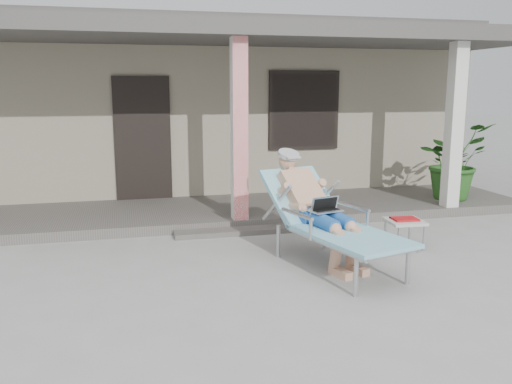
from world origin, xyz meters
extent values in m
plane|color=#9E9E99|center=(0.00, 0.00, 0.00)|extent=(60.00, 60.00, 0.00)
cube|color=gray|center=(0.00, 6.50, 1.50)|extent=(10.00, 5.00, 3.00)
cube|color=#474442|center=(0.00, 6.50, 3.15)|extent=(10.40, 5.40, 0.30)
cube|color=black|center=(-1.30, 3.97, 1.20)|extent=(0.95, 0.06, 2.10)
cube|color=black|center=(1.60, 3.97, 1.65)|extent=(1.20, 0.06, 1.30)
cube|color=black|center=(1.60, 3.96, 1.65)|extent=(1.32, 0.05, 1.42)
cube|color=#605B56|center=(0.00, 3.00, 0.07)|extent=(10.00, 2.00, 0.15)
cube|color=red|center=(0.00, 2.15, 1.45)|extent=(0.22, 0.22, 2.61)
cube|color=silver|center=(3.50, 2.15, 1.45)|extent=(0.22, 0.22, 2.61)
cube|color=#474442|center=(0.00, 3.00, 2.88)|extent=(10.00, 2.30, 0.24)
cube|color=#605B56|center=(0.00, 1.85, 0.04)|extent=(2.00, 0.30, 0.07)
cylinder|color=#B7B7BC|center=(0.56, -0.74, 0.21)|extent=(0.05, 0.05, 0.41)
cylinder|color=#B7B7BC|center=(1.24, -0.56, 0.21)|extent=(0.05, 0.05, 0.41)
cylinder|color=#B7B7BC|center=(0.17, 0.68, 0.21)|extent=(0.05, 0.05, 0.41)
cylinder|color=#B7B7BC|center=(0.85, 0.87, 0.21)|extent=(0.05, 0.05, 0.41)
cube|color=#B7B7BC|center=(0.76, -0.14, 0.43)|extent=(1.03, 1.50, 0.03)
cube|color=#7FB7C5|center=(0.76, -0.14, 0.46)|extent=(1.15, 1.57, 0.04)
cube|color=#B7B7BC|center=(0.49, 0.82, 0.69)|extent=(0.84, 0.81, 0.55)
cube|color=#7FB7C5|center=(0.49, 0.82, 0.73)|extent=(0.97, 0.92, 0.62)
cylinder|color=#AAAAAD|center=(0.41, 1.13, 1.22)|extent=(0.34, 0.34, 0.14)
cube|color=silver|center=(0.63, 0.33, 0.65)|extent=(0.43, 0.35, 0.26)
cube|color=beige|center=(1.87, 0.66, 0.36)|extent=(0.48, 0.48, 0.04)
cylinder|color=#B7B7BC|center=(1.69, 0.48, 0.17)|extent=(0.03, 0.03, 0.34)
cylinder|color=#B7B7BC|center=(2.05, 0.48, 0.17)|extent=(0.03, 0.03, 0.34)
cylinder|color=#B7B7BC|center=(1.69, 0.83, 0.17)|extent=(0.03, 0.03, 0.34)
cylinder|color=#B7B7BC|center=(2.05, 0.83, 0.17)|extent=(0.03, 0.03, 0.34)
cube|color=#B61318|center=(1.87, 0.66, 0.39)|extent=(0.33, 0.26, 0.03)
cube|color=black|center=(1.87, 0.77, 0.39)|extent=(0.31, 0.04, 0.03)
imported|color=#26591E|center=(3.91, 2.71, 0.81)|extent=(1.48, 1.38, 1.32)
camera|label=1|loc=(-1.64, -5.49, 2.07)|focal=38.00mm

